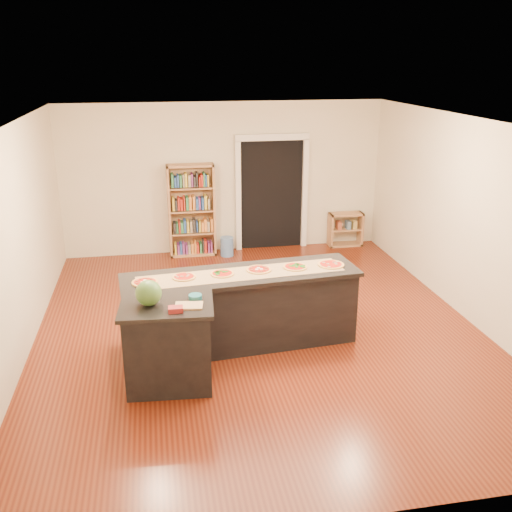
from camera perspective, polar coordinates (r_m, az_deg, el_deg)
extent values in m
cube|color=beige|center=(7.44, 0.28, 2.40)|extent=(6.00, 7.00, 2.80)
cube|color=#632411|center=(7.96, 0.26, -7.26)|extent=(6.00, 7.00, 0.01)
cube|color=white|center=(7.15, 0.30, 13.17)|extent=(6.00, 7.00, 0.01)
cube|color=black|center=(11.00, 1.55, 6.14)|extent=(1.20, 0.02, 2.10)
cube|color=silver|center=(10.84, -1.78, 5.94)|extent=(0.10, 0.08, 2.10)
cube|color=silver|center=(11.10, 4.90, 6.20)|extent=(0.10, 0.08, 2.10)
cube|color=silver|center=(10.76, 1.65, 11.80)|extent=(1.40, 0.08, 0.12)
cube|color=black|center=(7.38, -1.46, -5.50)|extent=(2.92, 0.73, 0.94)
cube|color=black|center=(7.18, -1.49, -1.92)|extent=(3.00, 0.81, 0.05)
cube|color=black|center=(6.56, -8.72, -8.98)|extent=(0.93, 0.66, 0.96)
cube|color=black|center=(6.34, -8.95, -4.96)|extent=(1.02, 0.75, 0.04)
cube|color=tan|center=(10.66, -6.45, 4.54)|extent=(0.86, 0.31, 1.72)
cube|color=tan|center=(11.40, 8.93, 2.66)|extent=(0.66, 0.28, 0.66)
cylinder|color=#4F75B1|center=(10.74, -2.92, 0.96)|extent=(0.25, 0.25, 0.36)
cube|color=olive|center=(7.15, -1.45, -1.77)|extent=(2.63, 0.69, 0.00)
sphere|color=#144214|center=(6.28, -10.69, -3.66)|extent=(0.29, 0.29, 0.29)
cube|color=tan|center=(6.23, -6.74, -4.95)|extent=(0.33, 0.24, 0.02)
cube|color=maroon|center=(6.12, -8.04, -5.30)|extent=(0.16, 0.12, 0.06)
cylinder|color=#195966|center=(6.39, -6.09, -4.11)|extent=(0.15, 0.15, 0.06)
cylinder|color=tan|center=(6.98, -11.05, -2.59)|extent=(0.31, 0.31, 0.02)
cylinder|color=#A5190C|center=(6.98, -11.05, -2.53)|extent=(0.26, 0.26, 0.00)
cylinder|color=tan|center=(7.07, -7.22, -2.09)|extent=(0.28, 0.28, 0.02)
cylinder|color=#A5190C|center=(7.07, -7.22, -2.02)|extent=(0.23, 0.23, 0.00)
cylinder|color=tan|center=(7.14, -3.40, -1.77)|extent=(0.29, 0.29, 0.02)
cylinder|color=#A5190C|center=(7.13, -3.40, -1.70)|extent=(0.24, 0.24, 0.00)
cylinder|color=tan|center=(7.26, 0.28, -1.37)|extent=(0.31, 0.31, 0.02)
cylinder|color=#A5190C|center=(7.25, 0.28, -1.30)|extent=(0.25, 0.25, 0.00)
cylinder|color=tan|center=(7.36, 3.93, -1.09)|extent=(0.33, 0.33, 0.02)
cylinder|color=#A5190C|center=(7.36, 3.93, -1.03)|extent=(0.27, 0.27, 0.00)
cylinder|color=tan|center=(7.49, 7.50, -0.85)|extent=(0.34, 0.34, 0.02)
cylinder|color=#A5190C|center=(7.49, 7.50, -0.79)|extent=(0.28, 0.28, 0.00)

